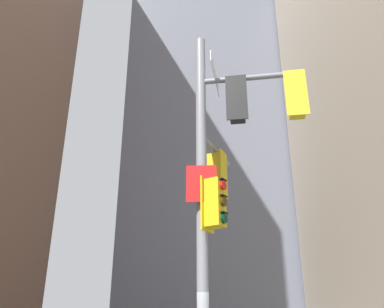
% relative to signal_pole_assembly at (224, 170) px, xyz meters
% --- Properties ---
extents(building_mid_block, '(14.78, 14.78, 37.14)m').
position_rel_signal_pole_assembly_xyz_m(building_mid_block, '(2.42, 25.17, 13.53)').
color(building_mid_block, slate).
rests_on(building_mid_block, ground).
extents(signal_pole_assembly, '(2.69, 2.62, 8.47)m').
position_rel_signal_pole_assembly_xyz_m(signal_pole_assembly, '(0.00, 0.00, 0.00)').
color(signal_pole_assembly, gray).
rests_on(signal_pole_assembly, ground).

